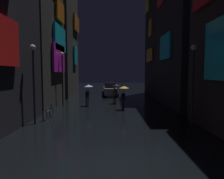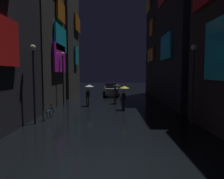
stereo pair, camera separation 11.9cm
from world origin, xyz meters
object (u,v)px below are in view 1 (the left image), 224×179
(bicycle_parked_at_storefront, at_px, (48,113))
(streetlamp_left_far, at_px, (62,72))
(pedestrian_midstreet_centre_black, at_px, (116,88))
(pedestrian_far_right_clear, at_px, (88,89))
(car_distant, at_px, (110,90))
(pedestrian_foreground_right_yellow, at_px, (124,91))
(streetlamp_left_near, at_px, (34,74))
(streetlamp_right_near, at_px, (193,75))

(bicycle_parked_at_storefront, height_order, streetlamp_left_far, streetlamp_left_far)
(streetlamp_left_far, bearing_deg, pedestrian_midstreet_centre_black, 13.80)
(bicycle_parked_at_storefront, bearing_deg, pedestrian_far_right_clear, 68.58)
(pedestrian_midstreet_centre_black, bearing_deg, pedestrian_far_right_clear, -149.84)
(car_distant, bearing_deg, pedestrian_foreground_right_yellow, -82.42)
(pedestrian_far_right_clear, relative_size, streetlamp_left_near, 0.42)
(streetlamp_right_near, bearing_deg, streetlamp_left_near, 177.47)
(car_distant, height_order, streetlamp_right_near, streetlamp_right_near)
(pedestrian_midstreet_centre_black, xyz_separation_m, bicycle_parked_at_storefront, (-5.01, -7.28, -1.28))
(pedestrian_midstreet_centre_black, height_order, streetlamp_right_near, streetlamp_right_near)
(bicycle_parked_at_storefront, relative_size, streetlamp_left_far, 0.34)
(pedestrian_far_right_clear, height_order, streetlamp_left_near, streetlamp_left_near)
(streetlamp_right_near, bearing_deg, streetlamp_left_far, 141.86)
(pedestrian_midstreet_centre_black, height_order, streetlamp_left_far, streetlamp_left_far)
(streetlamp_left_far, distance_m, streetlamp_right_near, 12.72)
(pedestrian_foreground_right_yellow, height_order, bicycle_parked_at_storefront, pedestrian_foreground_right_yellow)
(streetlamp_left_near, xyz_separation_m, streetlamp_left_far, (0.00, 7.41, 0.15))
(streetlamp_left_near, bearing_deg, pedestrian_far_right_clear, 69.77)
(pedestrian_far_right_clear, bearing_deg, car_distant, 75.48)
(streetlamp_left_far, relative_size, streetlamp_right_near, 1.06)
(streetlamp_left_near, bearing_deg, car_distant, 72.76)
(pedestrian_far_right_clear, relative_size, streetlamp_left_far, 0.40)
(car_distant, bearing_deg, pedestrian_far_right_clear, -104.52)
(pedestrian_foreground_right_yellow, distance_m, streetlamp_left_far, 6.70)
(pedestrian_midstreet_centre_black, relative_size, streetlamp_right_near, 0.42)
(pedestrian_far_right_clear, xyz_separation_m, bicycle_parked_at_storefront, (-2.22, -5.66, -1.28))
(pedestrian_midstreet_centre_black, height_order, streetlamp_left_near, streetlamp_left_near)
(pedestrian_far_right_clear, distance_m, pedestrian_foreground_right_yellow, 3.99)
(pedestrian_midstreet_centre_black, relative_size, car_distant, 0.50)
(bicycle_parked_at_storefront, distance_m, car_distant, 14.42)
(bicycle_parked_at_storefront, distance_m, streetlamp_right_near, 10.18)
(streetlamp_left_far, bearing_deg, streetlamp_left_near, -90.00)
(bicycle_parked_at_storefront, bearing_deg, streetlamp_left_far, 93.86)
(pedestrian_foreground_right_yellow, relative_size, streetlamp_left_far, 0.40)
(pedestrian_midstreet_centre_black, distance_m, streetlamp_left_near, 10.39)
(pedestrian_foreground_right_yellow, height_order, car_distant, pedestrian_foreground_right_yellow)
(car_distant, height_order, streetlamp_left_far, streetlamp_left_far)
(pedestrian_far_right_clear, relative_size, car_distant, 0.50)
(pedestrian_foreground_right_yellow, xyz_separation_m, streetlamp_left_far, (-6.06, 2.31, 1.69))
(streetlamp_right_near, bearing_deg, pedestrian_midstreet_centre_black, 116.56)
(bicycle_parked_at_storefront, bearing_deg, streetlamp_right_near, -11.18)
(pedestrian_foreground_right_yellow, distance_m, car_distant, 10.22)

